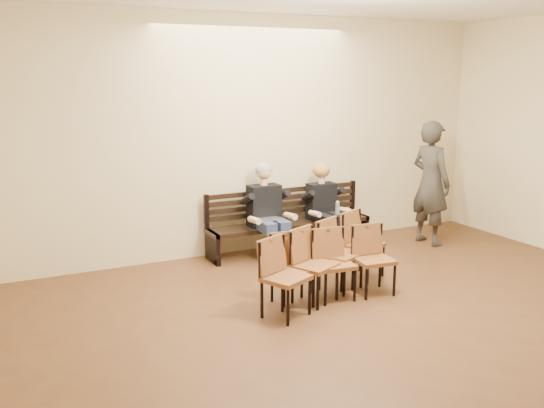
{
  "coord_description": "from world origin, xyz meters",
  "views": [
    {
      "loc": [
        -3.77,
        -3.17,
        2.66
      ],
      "look_at": [
        -0.16,
        4.05,
        0.91
      ],
      "focal_mm": 40.0,
      "sensor_mm": 36.0,
      "label": 1
    }
  ],
  "objects_px": {
    "laptop": "(269,221)",
    "passerby": "(431,174)",
    "seated_man": "(267,211)",
    "chair_row_front": "(328,260)",
    "seated_woman": "(324,210)",
    "water_bottle": "(337,216)",
    "bench": "(290,236)",
    "bag": "(336,233)",
    "chair_row_back": "(334,265)"
  },
  "relations": [
    {
      "from": "laptop",
      "to": "passerby",
      "type": "height_order",
      "value": "passerby"
    },
    {
      "from": "seated_man",
      "to": "laptop",
      "type": "bearing_deg",
      "value": -105.58
    },
    {
      "from": "passerby",
      "to": "chair_row_front",
      "type": "distance_m",
      "value": 3.01
    },
    {
      "from": "seated_woman",
      "to": "chair_row_front",
      "type": "xyz_separation_m",
      "value": [
        -1.01,
        -1.75,
        -0.17
      ]
    },
    {
      "from": "seated_man",
      "to": "water_bottle",
      "type": "bearing_deg",
      "value": -13.04
    },
    {
      "from": "bench",
      "to": "chair_row_front",
      "type": "bearing_deg",
      "value": -104.4
    },
    {
      "from": "bag",
      "to": "chair_row_back",
      "type": "bearing_deg",
      "value": -122.96
    },
    {
      "from": "bench",
      "to": "laptop",
      "type": "height_order",
      "value": "laptop"
    },
    {
      "from": "seated_man",
      "to": "laptop",
      "type": "xyz_separation_m",
      "value": [
        -0.03,
        -0.12,
        -0.12
      ]
    },
    {
      "from": "seated_man",
      "to": "water_bottle",
      "type": "relative_size",
      "value": 6.58
    },
    {
      "from": "seated_man",
      "to": "seated_woman",
      "type": "height_order",
      "value": "seated_man"
    },
    {
      "from": "bench",
      "to": "chair_row_back",
      "type": "bearing_deg",
      "value": -103.51
    },
    {
      "from": "water_bottle",
      "to": "chair_row_front",
      "type": "xyz_separation_m",
      "value": [
        -1.09,
        -1.5,
        -0.11
      ]
    },
    {
      "from": "bench",
      "to": "chair_row_back",
      "type": "relative_size",
      "value": 1.72
    },
    {
      "from": "seated_woman",
      "to": "bag",
      "type": "height_order",
      "value": "seated_woman"
    },
    {
      "from": "water_bottle",
      "to": "bag",
      "type": "xyz_separation_m",
      "value": [
        0.28,
        0.47,
        -0.4
      ]
    },
    {
      "from": "passerby",
      "to": "seated_woman",
      "type": "bearing_deg",
      "value": 66.2
    },
    {
      "from": "bench",
      "to": "chair_row_front",
      "type": "xyz_separation_m",
      "value": [
        -0.48,
        -1.87,
        0.22
      ]
    },
    {
      "from": "seated_woman",
      "to": "passerby",
      "type": "xyz_separation_m",
      "value": [
        1.64,
        -0.48,
        0.5
      ]
    },
    {
      "from": "bench",
      "to": "seated_man",
      "type": "bearing_deg",
      "value": -165.07
    },
    {
      "from": "bench",
      "to": "chair_row_back",
      "type": "xyz_separation_m",
      "value": [
        -0.48,
        -2.0,
        0.2
      ]
    },
    {
      "from": "seated_man",
      "to": "laptop",
      "type": "distance_m",
      "value": 0.18
    },
    {
      "from": "passerby",
      "to": "chair_row_back",
      "type": "bearing_deg",
      "value": 110.42
    },
    {
      "from": "chair_row_front",
      "to": "seated_man",
      "type": "bearing_deg",
      "value": 64.34
    },
    {
      "from": "seated_man",
      "to": "bag",
      "type": "bearing_deg",
      "value": 9.37
    },
    {
      "from": "bag",
      "to": "chair_row_front",
      "type": "bearing_deg",
      "value": -124.71
    },
    {
      "from": "laptop",
      "to": "chair_row_back",
      "type": "height_order",
      "value": "chair_row_back"
    },
    {
      "from": "bench",
      "to": "seated_man",
      "type": "distance_m",
      "value": 0.66
    },
    {
      "from": "water_bottle",
      "to": "bag",
      "type": "bearing_deg",
      "value": 59.38
    },
    {
      "from": "seated_woman",
      "to": "water_bottle",
      "type": "xyz_separation_m",
      "value": [
        0.08,
        -0.25,
        -0.06
      ]
    },
    {
      "from": "passerby",
      "to": "chair_row_back",
      "type": "relative_size",
      "value": 1.48
    },
    {
      "from": "chair_row_front",
      "to": "seated_woman",
      "type": "bearing_deg",
      "value": 35.3
    },
    {
      "from": "chair_row_front",
      "to": "passerby",
      "type": "bearing_deg",
      "value": 0.86
    },
    {
      "from": "seated_man",
      "to": "chair_row_back",
      "type": "relative_size",
      "value": 0.92
    },
    {
      "from": "seated_woman",
      "to": "water_bottle",
      "type": "bearing_deg",
      "value": -72.19
    },
    {
      "from": "seated_man",
      "to": "chair_row_back",
      "type": "xyz_separation_m",
      "value": [
        -0.03,
        -1.88,
        -0.27
      ]
    },
    {
      "from": "seated_woman",
      "to": "chair_row_back",
      "type": "distance_m",
      "value": 2.15
    },
    {
      "from": "bench",
      "to": "seated_woman",
      "type": "bearing_deg",
      "value": -12.78
    },
    {
      "from": "bench",
      "to": "chair_row_back",
      "type": "distance_m",
      "value": 2.07
    },
    {
      "from": "seated_man",
      "to": "water_bottle",
      "type": "distance_m",
      "value": 1.09
    },
    {
      "from": "chair_row_back",
      "to": "laptop",
      "type": "bearing_deg",
      "value": 96.48
    },
    {
      "from": "seated_woman",
      "to": "bag",
      "type": "relative_size",
      "value": 2.87
    },
    {
      "from": "bag",
      "to": "chair_row_front",
      "type": "distance_m",
      "value": 2.41
    },
    {
      "from": "seated_man",
      "to": "passerby",
      "type": "distance_m",
      "value": 2.7
    },
    {
      "from": "bench",
      "to": "bag",
      "type": "height_order",
      "value": "bench"
    },
    {
      "from": "seated_woman",
      "to": "chair_row_back",
      "type": "height_order",
      "value": "seated_woman"
    },
    {
      "from": "seated_man",
      "to": "passerby",
      "type": "relative_size",
      "value": 0.62
    },
    {
      "from": "laptop",
      "to": "chair_row_back",
      "type": "distance_m",
      "value": 1.77
    },
    {
      "from": "bench",
      "to": "passerby",
      "type": "xyz_separation_m",
      "value": [
        2.17,
        -0.6,
        0.89
      ]
    },
    {
      "from": "seated_woman",
      "to": "chair_row_back",
      "type": "xyz_separation_m",
      "value": [
        -1.01,
        -1.88,
        -0.19
      ]
    }
  ]
}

